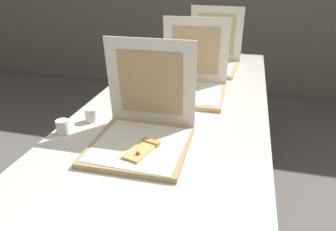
# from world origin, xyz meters

# --- Properties ---
(table) EXTENTS (0.92, 2.46, 0.75)m
(table) POSITION_xyz_m (0.00, 0.68, 0.71)
(table) COLOR silver
(table) RESTS_ON ground
(pizza_box_front) EXTENTS (0.39, 0.39, 0.40)m
(pizza_box_front) POSITION_xyz_m (-0.05, 0.33, 0.81)
(pizza_box_front) COLOR tan
(pizza_box_front) RESTS_ON table
(pizza_box_middle) EXTENTS (0.38, 0.39, 0.40)m
(pizza_box_middle) POSITION_xyz_m (0.04, 0.93, 0.81)
(pizza_box_middle) COLOR tan
(pizza_box_middle) RESTS_ON table
(pizza_box_back) EXTENTS (0.40, 0.41, 0.40)m
(pizza_box_back) POSITION_xyz_m (0.08, 1.45, 0.81)
(pizza_box_back) COLOR tan
(pizza_box_back) RESTS_ON table
(cup_white_mid) EXTENTS (0.05, 0.05, 0.06)m
(cup_white_mid) POSITION_xyz_m (-0.29, 0.77, 0.79)
(cup_white_mid) COLOR white
(cup_white_mid) RESTS_ON table
(cup_white_far) EXTENTS (0.05, 0.05, 0.06)m
(cup_white_far) POSITION_xyz_m (-0.20, 1.10, 0.79)
(cup_white_far) COLOR white
(cup_white_far) RESTS_ON table
(cup_white_near_left) EXTENTS (0.05, 0.05, 0.06)m
(cup_white_near_left) POSITION_xyz_m (-0.40, 0.33, 0.79)
(cup_white_near_left) COLOR white
(cup_white_near_left) RESTS_ON table
(cup_white_near_center) EXTENTS (0.05, 0.05, 0.06)m
(cup_white_near_center) POSITION_xyz_m (-0.34, 0.47, 0.79)
(cup_white_near_center) COLOR white
(cup_white_near_center) RESTS_ON table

